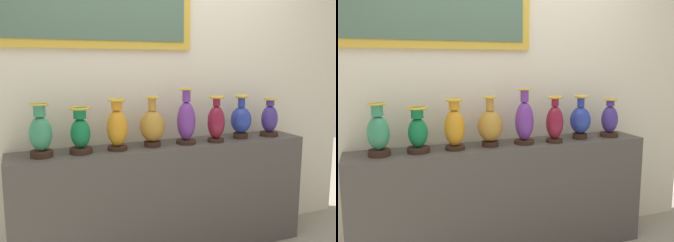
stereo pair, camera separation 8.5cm
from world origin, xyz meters
TOP-DOWN VIEW (x-y plane):
  - display_shelf at (0.00, 0.00)m, footprint 2.29×0.35m
  - back_wall at (-0.02, 0.23)m, footprint 3.78×0.14m
  - vase_jade at (-0.91, -0.02)m, footprint 0.15×0.15m
  - vase_emerald at (-0.65, -0.02)m, footprint 0.15×0.15m
  - vase_amber at (-0.40, -0.03)m, footprint 0.15×0.15m
  - vase_ochre at (-0.13, -0.02)m, footprint 0.18×0.18m
  - vase_violet at (0.14, -0.03)m, footprint 0.15×0.15m
  - vase_burgundy at (0.38, -0.06)m, footprint 0.13×0.13m
  - vase_cobalt at (0.64, -0.01)m, footprint 0.17×0.17m
  - vase_indigo at (0.91, -0.03)m, footprint 0.15×0.15m

SIDE VIEW (x-z plane):
  - display_shelf at x=0.00m, z-range 0.00..0.89m
  - vase_indigo at x=0.91m, z-range 0.87..1.19m
  - vase_emerald at x=-0.65m, z-range 0.87..1.19m
  - vase_ochre at x=-0.13m, z-range 0.86..1.23m
  - vase_jade at x=-0.91m, z-range 0.87..1.22m
  - vase_cobalt at x=0.64m, z-range 0.87..1.22m
  - vase_burgundy at x=0.38m, z-range 0.87..1.23m
  - vase_amber at x=-0.40m, z-range 0.87..1.24m
  - vase_violet at x=0.14m, z-range 0.85..1.28m
  - back_wall at x=-0.02m, z-range 0.02..2.97m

